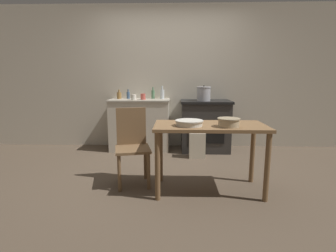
{
  "coord_description": "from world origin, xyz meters",
  "views": [
    {
      "loc": [
        0.11,
        -3.29,
        1.26
      ],
      "look_at": [
        0.0,
        0.42,
        0.58
      ],
      "focal_mm": 28.0,
      "sensor_mm": 36.0,
      "label": 1
    }
  ],
  "objects_px": {
    "work_table": "(210,135)",
    "bottle_far_left": "(128,95)",
    "stove": "(205,126)",
    "stock_pot": "(204,94)",
    "cup_center": "(134,97)",
    "mixing_bowl_large": "(229,122)",
    "chair": "(132,144)",
    "bottle_left": "(162,94)",
    "cup_center_right": "(143,97)",
    "mixing_bowl_small": "(189,123)",
    "flour_sack": "(197,145)",
    "bottle_mid_left": "(119,95)",
    "bottle_center_left": "(153,94)"
  },
  "relations": [
    {
      "from": "mixing_bowl_small",
      "to": "cup_center_right",
      "type": "bearing_deg",
      "value": 112.0
    },
    {
      "from": "work_table",
      "to": "bottle_left",
      "type": "bearing_deg",
      "value": 108.56
    },
    {
      "from": "stock_pot",
      "to": "cup_center_right",
      "type": "xyz_separation_m",
      "value": [
        -1.04,
        0.04,
        -0.05
      ]
    },
    {
      "from": "chair",
      "to": "mixing_bowl_large",
      "type": "height_order",
      "value": "chair"
    },
    {
      "from": "bottle_far_left",
      "to": "mixing_bowl_small",
      "type": "bearing_deg",
      "value": -62.82
    },
    {
      "from": "chair",
      "to": "bottle_far_left",
      "type": "relative_size",
      "value": 5.44
    },
    {
      "from": "cup_center",
      "to": "mixing_bowl_large",
      "type": "bearing_deg",
      "value": -53.67
    },
    {
      "from": "bottle_far_left",
      "to": "cup_center",
      "type": "bearing_deg",
      "value": -62.91
    },
    {
      "from": "stock_pot",
      "to": "bottle_mid_left",
      "type": "bearing_deg",
      "value": 172.55
    },
    {
      "from": "chair",
      "to": "cup_center_right",
      "type": "xyz_separation_m",
      "value": [
        -0.04,
        1.47,
        0.46
      ]
    },
    {
      "from": "stove",
      "to": "bottle_center_left",
      "type": "height_order",
      "value": "bottle_center_left"
    },
    {
      "from": "stock_pot",
      "to": "mixing_bowl_small",
      "type": "distance_m",
      "value": 1.76
    },
    {
      "from": "stove",
      "to": "flour_sack",
      "type": "height_order",
      "value": "stove"
    },
    {
      "from": "mixing_bowl_small",
      "to": "cup_center_right",
      "type": "xyz_separation_m",
      "value": [
        -0.71,
        1.76,
        0.15
      ]
    },
    {
      "from": "bottle_left",
      "to": "stove",
      "type": "bearing_deg",
      "value": -10.11
    },
    {
      "from": "cup_center",
      "to": "work_table",
      "type": "bearing_deg",
      "value": -55.47
    },
    {
      "from": "work_table",
      "to": "stock_pot",
      "type": "relative_size",
      "value": 4.6
    },
    {
      "from": "flour_sack",
      "to": "mixing_bowl_large",
      "type": "bearing_deg",
      "value": -81.57
    },
    {
      "from": "bottle_left",
      "to": "cup_center",
      "type": "relative_size",
      "value": 2.53
    },
    {
      "from": "work_table",
      "to": "chair",
      "type": "xyz_separation_m",
      "value": [
        -0.9,
        0.2,
        -0.16
      ]
    },
    {
      "from": "cup_center",
      "to": "cup_center_right",
      "type": "bearing_deg",
      "value": 30.07
    },
    {
      "from": "chair",
      "to": "cup_center",
      "type": "distance_m",
      "value": 1.47
    },
    {
      "from": "stove",
      "to": "mixing_bowl_small",
      "type": "xyz_separation_m",
      "value": [
        -0.37,
        -1.79,
        0.36
      ]
    },
    {
      "from": "work_table",
      "to": "bottle_left",
      "type": "xyz_separation_m",
      "value": [
        -0.62,
        1.84,
        0.34
      ]
    },
    {
      "from": "cup_center_right",
      "to": "work_table",
      "type": "bearing_deg",
      "value": -60.59
    },
    {
      "from": "cup_center_right",
      "to": "stove",
      "type": "bearing_deg",
      "value": 2.01
    },
    {
      "from": "bottle_left",
      "to": "cup_center_right",
      "type": "xyz_separation_m",
      "value": [
        -0.32,
        -0.17,
        -0.04
      ]
    },
    {
      "from": "stove",
      "to": "bottle_center_left",
      "type": "xyz_separation_m",
      "value": [
        -0.93,
        0.17,
        0.54
      ]
    },
    {
      "from": "cup_center",
      "to": "mixing_bowl_small",
      "type": "bearing_deg",
      "value": -62.81
    },
    {
      "from": "flour_sack",
      "to": "bottle_mid_left",
      "type": "bearing_deg",
      "value": 157.16
    },
    {
      "from": "flour_sack",
      "to": "bottle_mid_left",
      "type": "height_order",
      "value": "bottle_mid_left"
    },
    {
      "from": "flour_sack",
      "to": "mixing_bowl_large",
      "type": "height_order",
      "value": "mixing_bowl_large"
    },
    {
      "from": "stock_pot",
      "to": "cup_center",
      "type": "distance_m",
      "value": 1.19
    },
    {
      "from": "mixing_bowl_large",
      "to": "cup_center_right",
      "type": "height_order",
      "value": "cup_center_right"
    },
    {
      "from": "bottle_center_left",
      "to": "work_table",
      "type": "bearing_deg",
      "value": -67.3
    },
    {
      "from": "stove",
      "to": "stock_pot",
      "type": "bearing_deg",
      "value": -122.06
    },
    {
      "from": "work_table",
      "to": "bottle_mid_left",
      "type": "relative_size",
      "value": 7.45
    },
    {
      "from": "bottle_center_left",
      "to": "cup_center",
      "type": "height_order",
      "value": "bottle_center_left"
    },
    {
      "from": "work_table",
      "to": "bottle_far_left",
      "type": "xyz_separation_m",
      "value": [
        -1.23,
        1.86,
        0.32
      ]
    },
    {
      "from": "mixing_bowl_small",
      "to": "bottle_far_left",
      "type": "relative_size",
      "value": 1.8
    },
    {
      "from": "stock_pot",
      "to": "bottle_left",
      "type": "height_order",
      "value": "stock_pot"
    },
    {
      "from": "flour_sack",
      "to": "bottle_far_left",
      "type": "relative_size",
      "value": 2.45
    },
    {
      "from": "bottle_far_left",
      "to": "bottle_center_left",
      "type": "distance_m",
      "value": 0.45
    },
    {
      "from": "stove",
      "to": "bottle_far_left",
      "type": "bearing_deg",
      "value": 173.53
    },
    {
      "from": "bottle_left",
      "to": "cup_center",
      "type": "bearing_deg",
      "value": -151.11
    },
    {
      "from": "mixing_bowl_large",
      "to": "bottle_mid_left",
      "type": "distance_m",
      "value": 2.51
    },
    {
      "from": "work_table",
      "to": "cup_center",
      "type": "xyz_separation_m",
      "value": [
        -1.09,
        1.58,
        0.3
      ]
    },
    {
      "from": "chair",
      "to": "cup_center_right",
      "type": "bearing_deg",
      "value": 78.61
    },
    {
      "from": "bottle_mid_left",
      "to": "mixing_bowl_large",
      "type": "bearing_deg",
      "value": -51.44
    },
    {
      "from": "work_table",
      "to": "cup_center",
      "type": "distance_m",
      "value": 1.94
    }
  ]
}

